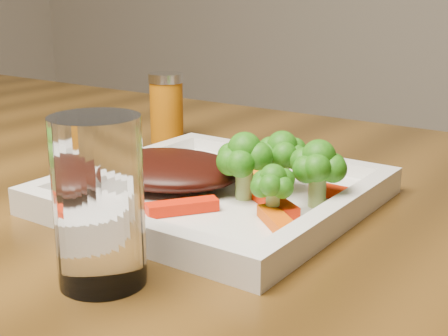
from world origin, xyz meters
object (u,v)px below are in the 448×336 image
Objects in this scene: steak at (167,169)px; plate at (216,197)px; spice_shaker at (167,108)px; drinking_glass at (99,202)px.

plate is at bearing 7.80° from steak.
plate is 0.06m from steak.
spice_shaker reaches higher than steak.
spice_shaker is (-0.14, 0.17, 0.02)m from steak.
plate is 0.26m from spice_shaker.
plate is 2.25× the size of drinking_glass.
spice_shaker is at bearing 123.84° from drinking_glass.
drinking_glass is at bearing -63.59° from steak.
drinking_glass reaches higher than spice_shaker.
steak is 0.20m from drinking_glass.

